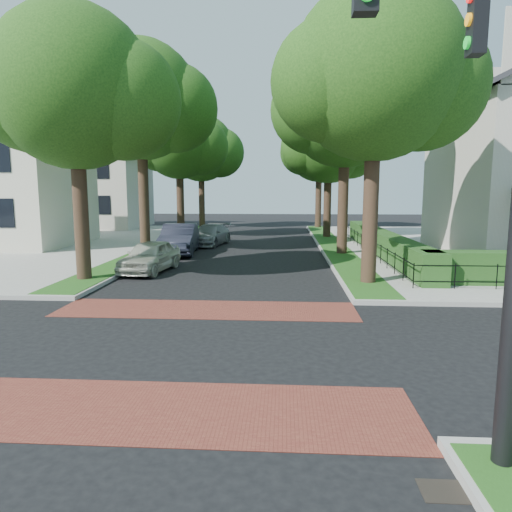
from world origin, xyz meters
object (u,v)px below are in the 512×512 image
at_px(parked_car_front, 150,256).
at_px(parked_car_middle, 179,239).
at_px(traffic_signal, 505,94).
at_px(parked_car_rear, 209,235).

height_order(parked_car_front, parked_car_middle, parked_car_middle).
relative_size(traffic_signal, parked_car_front, 1.94).
xyz_separation_m(traffic_signal, parked_car_middle, (-8.49, 19.65, -3.86)).
bearing_deg(parked_car_middle, parked_car_front, -95.36).
distance_m(traffic_signal, parked_car_rear, 25.41).
distance_m(traffic_signal, parked_car_middle, 21.75).
bearing_deg(parked_car_rear, traffic_signal, -62.83).
height_order(traffic_signal, parked_car_rear, traffic_signal).
bearing_deg(parked_car_rear, parked_car_front, -85.91).
bearing_deg(traffic_signal, parked_car_middle, 113.36).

